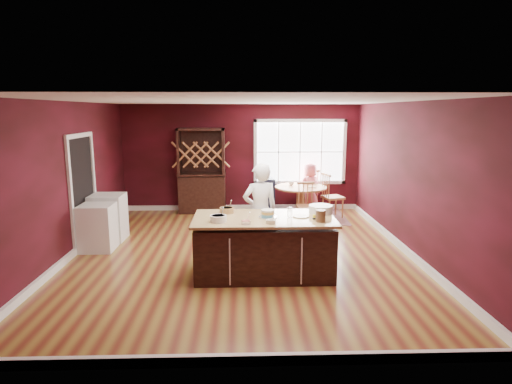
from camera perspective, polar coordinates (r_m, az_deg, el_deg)
The scene contains 28 objects.
room_shell at distance 7.49m, azimuth -2.03°, elevation 1.67°, with size 7.00×7.00×7.00m.
window at distance 11.02m, azimuth 5.87°, elevation 5.34°, with size 2.36×0.10×1.66m, color white, non-canonical shape.
doorway at distance 8.67m, azimuth -22.03°, elevation -0.04°, with size 0.08×1.26×2.13m, color white, non-canonical shape.
kitchen_island at distance 6.74m, azimuth 1.06°, elevation -7.35°, with size 2.18×1.14×0.92m.
dining_table at distance 10.32m, azimuth 5.99°, elevation -0.45°, with size 1.25×1.25×0.75m.
baker at distance 7.32m, azimuth 0.57°, elevation -2.63°, with size 0.61×0.40×1.67m, color white.
layer_cake at distance 6.59m, azimuth 1.58°, elevation -2.90°, with size 0.29×0.29×0.12m, color beige, non-canonical shape.
bowl_blue at distance 6.36m, azimuth -5.05°, elevation -3.54°, with size 0.25×0.25×0.09m, color beige.
bowl_yellow at distance 6.90m, azimuth -3.90°, elevation -2.43°, with size 0.23×0.23×0.09m, color olive.
bowl_pink at distance 6.21m, azimuth -1.35°, elevation -4.06°, with size 0.15×0.15×0.05m, color silver.
bowl_olive at distance 6.24m, azimuth 1.98°, elevation -3.96°, with size 0.15×0.15×0.06m, color silver.
drinking_glass at distance 6.61m, azimuth 4.53°, elevation -2.71°, with size 0.08×0.08×0.16m, color white.
dinner_plate at distance 6.67m, azimuth 6.00°, elevation -3.24°, with size 0.25×0.25×0.02m, color beige.
white_tub at distance 6.93m, azimuth 8.61°, elevation -2.28°, with size 0.38×0.38×0.13m, color white.
stoneware_crock at distance 6.39m, azimuth 8.61°, elevation -3.17°, with size 0.15×0.15×0.18m, color brown.
toy_figurine at distance 6.51m, azimuth 7.75°, elevation -3.31°, with size 0.05×0.05×0.08m, color #FFFC28, non-canonical shape.
rug at distance 10.44m, azimuth 5.93°, elevation -3.30°, with size 2.15×1.66×0.01m, color brown.
chair_east at distance 10.40m, azimuth 10.23°, elevation -0.42°, with size 0.46×0.44×1.09m, color brown, non-canonical shape.
chair_south at distance 9.51m, azimuth 6.77°, elevation -1.69°, with size 0.42×0.40×0.99m, color #99522B, non-canonical shape.
chair_north at distance 11.15m, azimuth 6.96°, elevation 0.37°, with size 0.45×0.43×1.07m, color brown, non-canonical shape.
seated_woman at distance 10.82m, azimuth 7.22°, elevation 0.54°, with size 0.61×0.40×1.25m, color #CF5A68.
high_chair at distance 10.62m, azimuth 1.42°, elevation -0.46°, with size 0.38×0.38×0.93m, color black, non-canonical shape.
toddler at distance 10.54m, azimuth 1.72°, elevation 1.36°, with size 0.18×0.14×0.26m, color #8CA5BF, non-canonical shape.
table_plate at distance 10.25m, azimuth 7.43°, elevation 0.71°, with size 0.22×0.22×0.02m, color beige.
table_cup at distance 10.44m, azimuth 4.73°, elevation 1.18°, with size 0.13×0.13×0.10m, color white.
hutch at distance 10.77m, azimuth -7.25°, elevation 2.82°, with size 1.15×0.48×2.12m, color black.
washer at distance 8.40m, azimuth -20.36°, elevation -4.45°, with size 0.59×0.57×0.86m, color silver.
dryer at distance 8.98m, azimuth -19.10°, elevation -3.20°, with size 0.63×0.61×0.92m, color white.
Camera 1 is at (0.03, -7.40, 2.54)m, focal length 30.00 mm.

